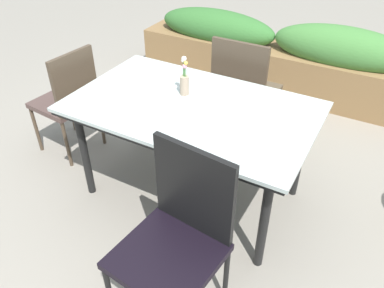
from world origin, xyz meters
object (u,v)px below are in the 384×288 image
chair_near_right (178,233)px  planter_box (274,56)px  chair_far_side (243,87)px  dining_table (192,114)px  chair_end_left (69,97)px  flower_vase (184,81)px

chair_near_right → planter_box: 2.66m
chair_near_right → chair_far_side: bearing=-72.3°
dining_table → chair_end_left: chair_end_left is taller
chair_near_right → chair_end_left: 1.63m
chair_far_side → planter_box: 1.08m
dining_table → chair_far_side: (0.04, 0.78, -0.16)m
chair_far_side → planter_box: chair_far_side is taller
chair_near_right → planter_box: bearing=-74.9°
chair_near_right → chair_end_left: chair_near_right is taller
chair_far_side → dining_table: bearing=-93.1°
dining_table → chair_end_left: 1.10m
chair_far_side → planter_box: size_ratio=0.32×
planter_box → chair_near_right: bearing=-81.1°
chair_near_right → flower_vase: 1.04m
dining_table → chair_end_left: bearing=-179.6°
chair_end_left → flower_vase: size_ratio=3.38×
chair_far_side → chair_end_left: size_ratio=1.05×
dining_table → planter_box: planter_box is taller
dining_table → flower_vase: (-0.11, 0.10, 0.16)m
dining_table → planter_box: bearing=91.8°
chair_end_left → planter_box: size_ratio=0.31×
flower_vase → planter_box: bearing=88.2°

